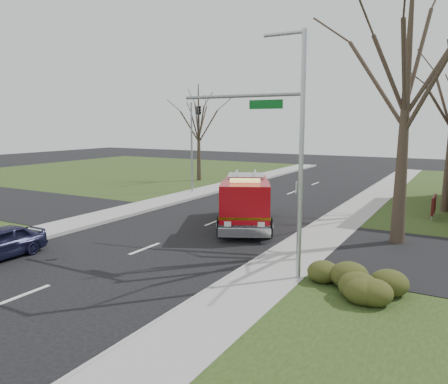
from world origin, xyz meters
The scene contains 11 objects.
ground centered at (0.00, 0.00, 0.00)m, with size 120.00×120.00×0.00m, color black.
sidewalk_right centered at (6.20, 0.00, 0.07)m, with size 2.40×80.00×0.15m, color #989993.
sidewalk_left centered at (-6.20, 0.00, 0.07)m, with size 2.40×80.00×0.15m, color #989993.
health_center_sign centered at (10.50, 12.50, 0.88)m, with size 0.12×2.00×1.40m.
hedge_corner centered at (9.00, -1.00, 0.58)m, with size 2.80×2.00×0.90m, color #353E16.
bare_tree_near centered at (9.50, 6.00, 7.41)m, with size 6.00×6.00×12.00m.
bare_tree_left centered at (-10.00, 20.00, 5.56)m, with size 4.50×4.50×9.00m.
traffic_signal_mast centered at (5.21, 1.50, 4.71)m, with size 5.29×0.18×6.80m.
streetlight_pole centered at (7.14, -0.50, 4.55)m, with size 1.48×0.16×8.40m.
utility_pole_far centered at (-6.80, 14.00, 3.50)m, with size 0.14×0.14×7.00m, color gray.
fire_engine centered at (1.89, 6.01, 1.27)m, with size 5.19×7.32×2.81m.
Camera 1 is at (12.07, -14.34, 5.42)m, focal length 35.00 mm.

